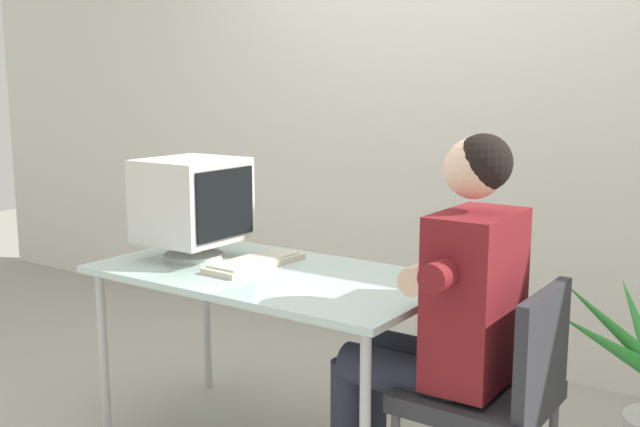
% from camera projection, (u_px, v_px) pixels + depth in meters
% --- Properties ---
extents(wall_back, '(8.00, 0.10, 3.00)m').
position_uv_depth(wall_back, '(490.00, 71.00, 3.71)').
color(wall_back, silver).
rests_on(wall_back, ground_plane).
extents(desk, '(1.36, 0.73, 0.73)m').
position_uv_depth(desk, '(269.00, 286.00, 2.89)').
color(desk, '#B7B7BC').
rests_on(desk, ground_plane).
extents(crt_monitor, '(0.37, 0.38, 0.41)m').
position_uv_depth(crt_monitor, '(192.00, 201.00, 3.05)').
color(crt_monitor, silver).
rests_on(crt_monitor, desk).
extents(keyboard, '(0.18, 0.44, 0.03)m').
position_uv_depth(keyboard, '(255.00, 262.00, 2.95)').
color(keyboard, beige).
rests_on(keyboard, desk).
extents(office_chair, '(0.45, 0.45, 0.83)m').
position_uv_depth(office_chair, '(496.00, 388.00, 2.38)').
color(office_chair, '#4C4C51').
rests_on(office_chair, ground_plane).
extents(person_seated, '(0.72, 0.57, 1.29)m').
position_uv_depth(person_seated, '(443.00, 314.00, 2.45)').
color(person_seated, maroon).
rests_on(person_seated, ground_plane).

